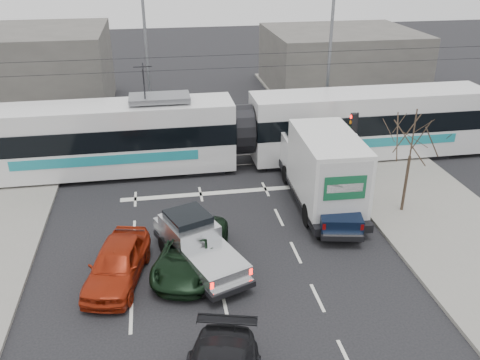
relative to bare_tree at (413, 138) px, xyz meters
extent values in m
plane|color=black|center=(-7.60, -2.50, -3.79)|extent=(120.00, 120.00, 0.00)
cube|color=gray|center=(1.40, -2.50, -3.72)|extent=(6.00, 60.00, 0.15)
cube|color=#33302D|center=(-7.60, 7.50, -3.78)|extent=(60.00, 1.60, 0.03)
cube|color=#625D58|center=(-21.60, 19.50, -0.79)|extent=(14.00, 10.00, 6.00)
cube|color=#625D58|center=(4.40, 21.50, -1.29)|extent=(12.00, 10.00, 5.00)
cylinder|color=#47382B|center=(0.00, 0.00, -2.27)|extent=(0.14, 0.14, 2.75)
cylinder|color=#47382B|center=(0.00, 0.00, 0.23)|extent=(0.07, 0.07, 2.25)
cylinder|color=black|center=(-1.00, 4.00, -1.84)|extent=(0.12, 0.12, 3.60)
cube|color=black|center=(-1.20, 4.00, -0.54)|extent=(0.28, 0.28, 0.95)
cylinder|color=#FF0C07|center=(-1.35, 4.00, -0.24)|extent=(0.06, 0.20, 0.20)
cylinder|color=orange|center=(-1.35, 4.00, -0.54)|extent=(0.06, 0.20, 0.20)
cylinder|color=#05330C|center=(-1.35, 4.00, -0.84)|extent=(0.06, 0.20, 0.20)
cube|color=white|center=(-1.02, 3.85, -1.34)|extent=(0.02, 0.30, 0.40)
cylinder|color=slate|center=(-0.10, 11.50, 0.71)|extent=(0.20, 0.20, 9.00)
cylinder|color=slate|center=(-11.60, 13.50, 0.71)|extent=(0.20, 0.20, 9.00)
cylinder|color=black|center=(-7.60, 7.50, 1.71)|extent=(60.00, 0.03, 0.03)
cylinder|color=black|center=(-7.60, 7.50, 2.41)|extent=(60.00, 0.03, 0.03)
cube|color=silver|center=(-14.02, 6.88, -2.69)|extent=(13.79, 2.92, 1.67)
cube|color=black|center=(-14.02, 6.88, -1.40)|extent=(13.85, 2.95, 1.14)
cube|color=silver|center=(-14.02, 6.88, -0.37)|extent=(13.79, 2.81, 1.06)
cube|color=teal|center=(-14.02, 5.42, -2.39)|extent=(9.65, 0.05, 0.53)
cube|color=silver|center=(0.95, 6.92, -2.69)|extent=(13.79, 2.92, 1.67)
cube|color=black|center=(0.95, 6.92, -1.40)|extent=(13.85, 2.95, 1.14)
cube|color=silver|center=(0.95, 6.92, -0.37)|extent=(13.79, 2.81, 1.06)
cube|color=teal|center=(0.96, 5.46, -2.39)|extent=(9.65, 0.05, 0.53)
cylinder|color=black|center=(-6.54, 6.90, -1.63)|extent=(1.08, 2.78, 2.77)
cube|color=slate|center=(-11.03, 6.89, 0.40)|extent=(3.21, 1.74, 0.27)
cube|color=black|center=(-17.77, 6.87, -3.60)|extent=(2.15, 2.46, 0.39)
cube|color=black|center=(-8.78, 6.90, -3.60)|extent=(2.15, 2.46, 0.39)
cube|color=black|center=(-4.29, 6.91, -3.60)|extent=(2.15, 2.46, 0.39)
cube|color=black|center=(4.70, 6.93, -3.60)|extent=(2.15, 2.46, 0.39)
cube|color=black|center=(-9.90, -2.84, -3.29)|extent=(3.63, 5.57, 0.23)
cube|color=silver|center=(-10.25, -1.96, -2.66)|extent=(2.47, 2.71, 1.05)
cube|color=black|center=(-10.29, -1.88, -2.11)|extent=(2.02, 2.04, 0.50)
cube|color=silver|center=(-10.72, -0.78, -2.87)|extent=(1.96, 1.52, 0.50)
cube|color=silver|center=(-9.48, -3.92, -2.93)|extent=(2.53, 2.86, 0.59)
cube|color=silver|center=(-8.97, -5.19, -3.17)|extent=(1.62, 0.77, 0.16)
cube|color=#FF0C07|center=(-9.75, -5.39, -2.84)|extent=(0.15, 0.11, 0.25)
cube|color=#FF0C07|center=(-8.27, -4.80, -2.84)|extent=(0.15, 0.11, 0.25)
cylinder|color=black|center=(-11.30, -1.58, -3.43)|extent=(0.50, 0.77, 0.73)
cylinder|color=black|center=(-9.75, -0.97, -3.43)|extent=(0.50, 0.77, 0.73)
cylinder|color=black|center=(-10.06, -4.72, -3.43)|extent=(0.50, 0.77, 0.73)
cylinder|color=black|center=(-8.51, -4.10, -3.43)|extent=(0.50, 0.77, 0.73)
cube|color=black|center=(-3.56, 1.64, -3.20)|extent=(2.86, 7.66, 0.38)
cube|color=white|center=(-3.46, 4.51, -2.28)|extent=(2.53, 1.90, 1.73)
cube|color=black|center=(-3.45, 4.66, -1.63)|extent=(2.17, 1.29, 0.65)
cube|color=silver|center=(-3.59, 0.88, -1.60)|extent=(2.78, 5.24, 3.19)
cube|color=silver|center=(-3.68, -1.67, -1.60)|extent=(2.29, 0.13, 2.81)
cube|color=#125231|center=(-3.68, -1.73, -1.35)|extent=(1.82, 0.09, 1.09)
cube|color=black|center=(-3.69, -1.92, -3.31)|extent=(2.35, 0.35, 0.19)
cylinder|color=black|center=(-4.62, 4.10, -3.31)|extent=(0.36, 0.98, 0.97)
cylinder|color=black|center=(-2.33, 4.02, -3.31)|extent=(0.36, 0.98, 0.97)
cylinder|color=black|center=(-4.78, -0.44, -3.25)|extent=(0.36, 1.09, 1.08)
cylinder|color=black|center=(-2.49, -0.52, -3.25)|extent=(0.36, 1.09, 1.08)
cube|color=black|center=(-3.47, -0.26, -3.26)|extent=(2.70, 5.10, 0.24)
cube|color=black|center=(-3.30, 0.59, -2.58)|extent=(2.12, 2.34, 1.11)
cube|color=black|center=(-3.28, 0.69, -2.00)|extent=(1.78, 1.72, 0.53)
cube|color=black|center=(-3.07, 1.73, -2.80)|extent=(1.84, 1.19, 0.53)
cube|color=black|center=(-3.68, -1.31, -2.87)|extent=(2.15, 2.48, 0.63)
cube|color=silver|center=(-3.92, -2.55, -3.13)|extent=(1.65, 0.49, 0.17)
cube|color=#590505|center=(-4.68, -2.30, -2.77)|extent=(0.15, 0.10, 0.27)
cube|color=#590505|center=(-3.13, -2.60, -2.77)|extent=(0.15, 0.10, 0.27)
cylinder|color=black|center=(-3.98, 1.42, -3.40)|extent=(0.42, 0.81, 0.78)
cylinder|color=black|center=(-2.36, 1.10, -3.40)|extent=(0.42, 0.81, 0.78)
cylinder|color=black|center=(-4.58, -1.62, -3.40)|extent=(0.42, 0.81, 0.78)
cylinder|color=black|center=(-2.96, -1.94, -3.40)|extent=(0.42, 0.81, 0.78)
imported|color=black|center=(-10.28, -2.72, -3.09)|extent=(3.72, 5.52, 1.41)
imported|color=#9C250E|center=(-13.10, -3.18, -3.02)|extent=(2.80, 4.81, 1.54)
camera|label=1|loc=(-11.18, -19.69, 8.10)|focal=38.00mm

